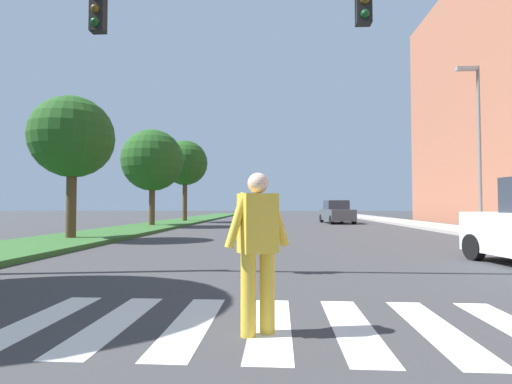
# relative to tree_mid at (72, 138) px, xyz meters

# --- Properties ---
(ground_plane) EXTENTS (140.00, 140.00, 0.00)m
(ground_plane) POSITION_rel_tree_mid_xyz_m (8.60, 12.89, -3.91)
(ground_plane) COLOR #38383A
(crosswalk) EXTENTS (7.65, 2.20, 0.01)m
(crosswalk) POSITION_rel_tree_mid_xyz_m (8.60, -9.42, -3.90)
(crosswalk) COLOR silver
(crosswalk) RESTS_ON ground_plane
(median_strip) EXTENTS (3.53, 64.00, 0.15)m
(median_strip) POSITION_rel_tree_mid_xyz_m (0.06, 10.89, -3.83)
(median_strip) COLOR #2D5B28
(median_strip) RESTS_ON ground_plane
(tree_mid) EXTENTS (3.07, 3.07, 5.32)m
(tree_mid) POSITION_rel_tree_mid_xyz_m (0.00, 0.00, 0.00)
(tree_mid) COLOR #4C3823
(tree_mid) RESTS_ON median_strip
(tree_far) EXTENTS (3.81, 3.81, 5.92)m
(tree_far) POSITION_rel_tree_mid_xyz_m (-0.07, 9.20, 0.24)
(tree_far) COLOR #4C3823
(tree_far) RESTS_ON median_strip
(tree_distant) EXTENTS (3.56, 3.56, 6.37)m
(tree_distant) POSITION_rel_tree_mid_xyz_m (0.33, 15.76, 0.81)
(tree_distant) COLOR #4C3823
(tree_distant) RESTS_ON median_strip
(sidewalk_right) EXTENTS (3.00, 64.00, 0.15)m
(sidewalk_right) POSITION_rel_tree_mid_xyz_m (17.29, 10.89, -3.83)
(sidewalk_right) COLOR #9E9991
(sidewalk_right) RESTS_ON ground_plane
(traffic_light_gantry) EXTENTS (9.31, 0.30, 6.00)m
(traffic_light_gantry) POSITION_rel_tree_mid_xyz_m (4.29, -6.72, 0.47)
(traffic_light_gantry) COLOR gold
(traffic_light_gantry) RESTS_ON median_strip
(street_lamp_right) EXTENTS (1.02, 0.24, 7.50)m
(street_lamp_right) POSITION_rel_tree_mid_xyz_m (16.70, 3.71, 0.69)
(street_lamp_right) COLOR slate
(street_lamp_right) RESTS_ON sidewalk_right
(pedestrian_performer) EXTENTS (0.69, 0.45, 1.69)m
(pedestrian_performer) POSITION_rel_tree_mid_xyz_m (7.57, -9.73, -2.97)
(pedestrian_performer) COLOR gold
(pedestrian_performer) RESTS_ON ground_plane
(sedan_midblock) EXTENTS (2.21, 4.44, 1.73)m
(sedan_midblock) POSITION_rel_tree_mid_xyz_m (12.15, 15.19, -3.11)
(sedan_midblock) COLOR #474C51
(sedan_midblock) RESTS_ON ground_plane
(sedan_distant) EXTENTS (1.92, 4.09, 1.73)m
(sedan_distant) POSITION_rel_tree_mid_xyz_m (5.73, 25.17, -3.11)
(sedan_distant) COLOR navy
(sedan_distant) RESTS_ON ground_plane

